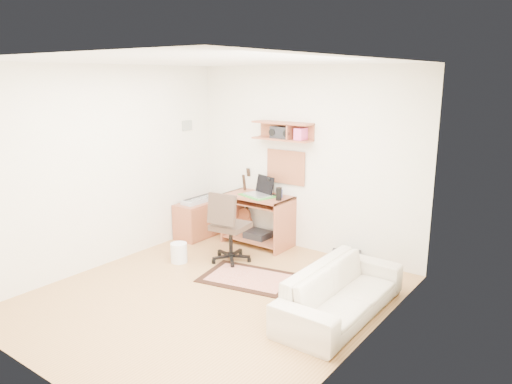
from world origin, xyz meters
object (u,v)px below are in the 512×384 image
Objects in this scene: desk at (258,220)px; sofa at (342,284)px; printer at (346,258)px; cabinet at (202,218)px; task_chair at (231,226)px.

sofa is at bearing -31.83° from desk.
printer is 1.46m from sofa.
sofa is at bearing -19.77° from cabinet.
printer is (1.31, 0.84, -0.41)m from task_chair.
cabinet is (-0.96, -0.18, -0.10)m from desk.
sofa reaches higher than cabinet.
task_chair reaches higher than cabinet.
task_chair is at bearing -28.75° from cabinet.
printer is (2.38, 0.25, -0.19)m from cabinet.
desk is 1.11× the size of cabinet.
desk reaches higher than printer.
cabinet is 2.40m from printer.
printer is at bearing 23.95° from sofa.
cabinet is at bearing -169.71° from desk.
task_chair is at bearing -82.00° from desk.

